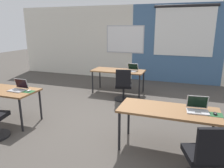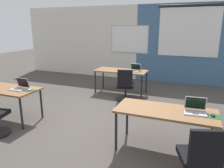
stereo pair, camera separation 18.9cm
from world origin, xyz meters
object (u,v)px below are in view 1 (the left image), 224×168
at_px(desk_near_left, 2,92).
at_px(chair_far_right, 123,88).
at_px(chair_near_right_end, 204,161).
at_px(laptop_near_left_inner, 18,88).
at_px(mouse_near_right_end, 215,113).
at_px(mouse_near_left_inner, 29,91).
at_px(laptop_far_right, 132,69).
at_px(laptop_near_right_end, 198,108).
at_px(desk_near_right, 168,113).
at_px(desk_far_center, 118,72).

relative_size(desk_near_left, chair_far_right, 1.74).
distance_m(desk_near_left, chair_near_right_end, 4.12).
bearing_deg(desk_near_left, laptop_near_left_inner, 7.51).
xyz_separation_m(mouse_near_right_end, chair_far_right, (-2.08, 2.12, -0.36)).
bearing_deg(chair_far_right, mouse_near_left_inner, 42.00).
bearing_deg(mouse_near_right_end, chair_near_right_end, -101.91).
bearing_deg(desk_near_left, laptop_far_right, 52.25).
height_order(laptop_far_right, chair_far_right, laptop_far_right).
relative_size(laptop_near_right_end, mouse_near_right_end, 3.26).
height_order(desk_near_right, laptop_near_left_inner, laptop_near_left_inner).
xyz_separation_m(mouse_near_left_inner, laptop_far_right, (1.49, 2.77, 0.03)).
height_order(desk_near_left, chair_far_right, chair_far_right).
bearing_deg(desk_far_center, chair_far_right, -61.24).
height_order(desk_near_right, desk_far_center, same).
height_order(desk_far_center, laptop_near_left_inner, laptop_near_left_inner).
height_order(mouse_near_right_end, mouse_near_left_inner, same).
bearing_deg(desk_near_left, desk_near_right, 0.00).
xyz_separation_m(desk_near_right, laptop_near_right_end, (0.45, 0.07, 0.11)).
xyz_separation_m(desk_far_center, laptop_near_left_inner, (-1.33, -2.75, 0.11)).
xyz_separation_m(chair_near_right_end, laptop_far_right, (-1.86, 3.57, 0.39)).
bearing_deg(laptop_far_right, desk_near_right, -59.60).
xyz_separation_m(desk_near_right, mouse_near_left_inner, (-2.82, 0.04, 0.08)).
distance_m(desk_near_right, laptop_far_right, 3.11).
xyz_separation_m(desk_far_center, mouse_near_left_inner, (-1.07, -2.76, 0.08)).
bearing_deg(laptop_near_right_end, mouse_near_right_end, -19.65).
bearing_deg(chair_near_right_end, mouse_near_right_end, -120.71).
bearing_deg(desk_far_center, mouse_near_right_end, -48.78).
height_order(desk_near_right, laptop_far_right, laptop_far_right).
distance_m(desk_near_right, chair_far_right, 2.54).
bearing_deg(chair_far_right, desk_near_right, 109.71).
bearing_deg(desk_far_center, desk_near_left, -122.01).
distance_m(mouse_near_right_end, laptop_near_left_inner, 3.78).
height_order(mouse_near_right_end, chair_far_right, chair_far_right).
relative_size(laptop_near_right_end, chair_far_right, 0.38).
distance_m(desk_near_left, mouse_near_right_end, 4.20).
bearing_deg(laptop_near_left_inner, chair_near_right_end, -10.64).
xyz_separation_m(desk_near_left, mouse_near_right_end, (4.20, 0.00, 0.08)).
xyz_separation_m(laptop_near_left_inner, mouse_near_left_inner, (0.27, -0.01, -0.03)).
relative_size(laptop_near_right_end, mouse_near_left_inner, 3.35).
bearing_deg(mouse_near_right_end, laptop_near_left_inner, 179.22).
relative_size(chair_near_right_end, mouse_near_left_inner, 8.74).
bearing_deg(desk_near_right, chair_near_right_end, -54.72).
bearing_deg(laptop_near_right_end, mouse_near_left_inner, 175.64).
relative_size(desk_near_right, laptop_near_left_inner, 4.70).
bearing_deg(mouse_near_right_end, desk_near_right, -179.71).
height_order(desk_far_center, laptop_far_right, laptop_far_right).
height_order(desk_near_left, laptop_near_left_inner, laptop_near_left_inner).
height_order(mouse_near_right_end, laptop_near_left_inner, laptop_near_left_inner).
bearing_deg(laptop_near_left_inner, chair_far_right, 52.49).
relative_size(desk_near_right, laptop_near_right_end, 4.54).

